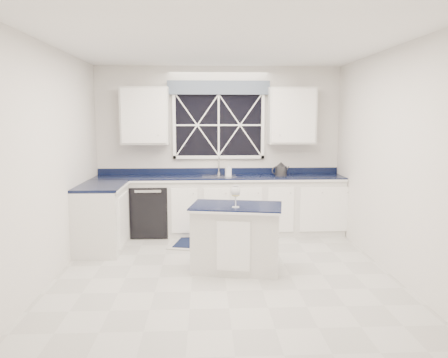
{
  "coord_description": "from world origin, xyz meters",
  "views": [
    {
      "loc": [
        -0.23,
        -4.97,
        1.88
      ],
      "look_at": [
        0.01,
        0.4,
        1.12
      ],
      "focal_mm": 35.0,
      "sensor_mm": 36.0,
      "label": 1
    }
  ],
  "objects_px": {
    "kettle": "(281,169)",
    "soap_bottle": "(228,170)",
    "island": "(236,237)",
    "faucet": "(219,165)",
    "dishwasher": "(151,209)",
    "wine_glass": "(236,192)"
  },
  "relations": [
    {
      "from": "kettle",
      "to": "soap_bottle",
      "type": "height_order",
      "value": "kettle"
    },
    {
      "from": "island",
      "to": "faucet",
      "type": "bearing_deg",
      "value": 104.86
    },
    {
      "from": "island",
      "to": "kettle",
      "type": "bearing_deg",
      "value": 74.34
    },
    {
      "from": "soap_bottle",
      "to": "faucet",
      "type": "bearing_deg",
      "value": 149.72
    },
    {
      "from": "island",
      "to": "soap_bottle",
      "type": "distance_m",
      "value": 1.92
    },
    {
      "from": "dishwasher",
      "to": "faucet",
      "type": "relative_size",
      "value": 2.72
    },
    {
      "from": "wine_glass",
      "to": "soap_bottle",
      "type": "bearing_deg",
      "value": 89.48
    },
    {
      "from": "faucet",
      "to": "kettle",
      "type": "xyz_separation_m",
      "value": [
        0.99,
        -0.17,
        -0.06
      ]
    },
    {
      "from": "faucet",
      "to": "kettle",
      "type": "bearing_deg",
      "value": -9.84
    },
    {
      "from": "island",
      "to": "wine_glass",
      "type": "bearing_deg",
      "value": -88.16
    },
    {
      "from": "island",
      "to": "kettle",
      "type": "xyz_separation_m",
      "value": [
        0.84,
        1.73,
        0.63
      ]
    },
    {
      "from": "island",
      "to": "soap_bottle",
      "type": "relative_size",
      "value": 6.29
    },
    {
      "from": "dishwasher",
      "to": "soap_bottle",
      "type": "height_order",
      "value": "soap_bottle"
    },
    {
      "from": "faucet",
      "to": "dishwasher",
      "type": "bearing_deg",
      "value": -169.98
    },
    {
      "from": "kettle",
      "to": "island",
      "type": "bearing_deg",
      "value": -133.95
    },
    {
      "from": "dishwasher",
      "to": "soap_bottle",
      "type": "xyz_separation_m",
      "value": [
        1.25,
        0.11,
        0.62
      ]
    },
    {
      "from": "kettle",
      "to": "wine_glass",
      "type": "xyz_separation_m",
      "value": [
        -0.86,
        -1.86,
        -0.04
      ]
    },
    {
      "from": "dishwasher",
      "to": "kettle",
      "type": "xyz_separation_m",
      "value": [
        2.09,
        0.02,
        0.63
      ]
    },
    {
      "from": "kettle",
      "to": "soap_bottle",
      "type": "relative_size",
      "value": 1.6
    },
    {
      "from": "kettle",
      "to": "wine_glass",
      "type": "height_order",
      "value": "kettle"
    },
    {
      "from": "soap_bottle",
      "to": "island",
      "type": "bearing_deg",
      "value": -89.93
    },
    {
      "from": "dishwasher",
      "to": "soap_bottle",
      "type": "bearing_deg",
      "value": 4.89
    }
  ]
}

